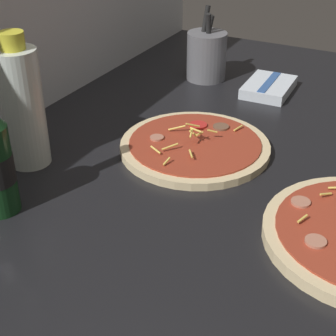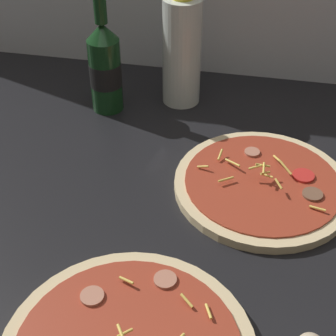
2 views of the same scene
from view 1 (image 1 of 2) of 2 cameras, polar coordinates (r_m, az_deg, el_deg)
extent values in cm
cube|color=black|center=(87.34, 4.82, -2.62)|extent=(160.00, 90.00, 2.50)
cylinder|color=#B7755B|center=(73.59, 16.05, -7.81)|extent=(2.99, 2.99, 0.40)
cylinder|color=#B7755B|center=(80.81, 14.49, -3.67)|extent=(2.97, 2.97, 0.40)
cylinder|color=#EFCC56|center=(76.53, 14.68, -5.44)|extent=(2.12, 1.10, 0.54)
cylinder|color=#EFCC56|center=(82.92, 17.09, -2.77)|extent=(1.93, 1.66, 0.75)
cylinder|color=#EFCC56|center=(85.30, 18.04, -2.09)|extent=(1.24, 2.17, 0.51)
cylinder|color=beige|center=(96.54, 2.99, 2.37)|extent=(28.04, 28.04, 1.49)
cylinder|color=#9E3823|center=(96.11, 3.01, 2.83)|extent=(24.67, 24.67, 0.30)
cylinder|color=red|center=(101.91, 3.36, 4.77)|extent=(3.48, 3.48, 0.40)
cylinder|color=#B7755B|center=(96.97, -1.24, 3.38)|extent=(2.60, 2.60, 0.40)
cylinder|color=brown|center=(101.56, 5.89, 4.56)|extent=(3.14, 3.14, 0.40)
cylinder|color=#EFCC56|center=(88.79, -0.03, 0.87)|extent=(1.94, 0.66, 0.92)
cylinder|color=#EFCC56|center=(92.65, 0.22, 2.38)|extent=(2.72, 2.26, 0.83)
cylinder|color=#EFCC56|center=(94.74, 3.09, 4.24)|extent=(0.43, 2.28, 0.74)
cylinder|color=#EFCC56|center=(91.63, -1.39, 2.04)|extent=(0.74, 2.25, 1.05)
cylinder|color=#EFCC56|center=(99.24, 0.99, 4.47)|extent=(1.73, 3.19, 1.25)
cylinder|color=#EFCC56|center=(95.61, 3.02, 3.76)|extent=(1.68, 1.73, 0.86)
cylinder|color=#EFCC56|center=(95.62, 3.45, 3.77)|extent=(1.96, 1.09, 0.52)
cylinder|color=#EFCC56|center=(100.97, 7.78, 4.41)|extent=(2.45, 1.09, 0.56)
cylinder|color=#EFCC56|center=(90.47, 2.55, 1.60)|extent=(2.38, 1.82, 0.39)
cylinder|color=#EFCC56|center=(98.77, 2.75, 4.77)|extent=(2.34, 2.24, 1.32)
cylinder|color=#EFCC56|center=(96.31, 4.94, 4.08)|extent=(1.44, 1.77, 0.94)
cylinder|color=#EFCC56|center=(94.91, 2.61, 4.26)|extent=(2.37, 0.86, 0.86)
cylinder|color=#EFCC56|center=(93.87, 2.58, 3.84)|extent=(2.14, 0.95, 0.94)
cylinder|color=silver|center=(91.69, -15.81, 6.32)|extent=(7.39, 7.39, 20.87)
cylinder|color=yellow|center=(87.63, -16.93, 13.36)|extent=(4.07, 4.07, 2.85)
cylinder|color=slate|center=(128.71, 4.29, 12.27)|extent=(9.63, 9.63, 11.50)
cylinder|color=black|center=(129.03, 4.38, 14.27)|extent=(2.31, 3.31, 10.73)
cylinder|color=black|center=(127.21, 4.51, 14.27)|extent=(3.61, 1.91, 11.78)
cylinder|color=black|center=(128.03, 3.96, 14.68)|extent=(3.77, 2.50, 12.97)
cube|color=silver|center=(124.01, 11.10, 8.78)|extent=(14.74, 10.45, 2.40)
cube|color=#335693|center=(123.55, 11.16, 9.33)|extent=(13.76, 2.24, 0.16)
camera|label=2|loc=(0.81, 55.61, 24.42)|focal=55.00mm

